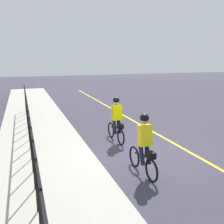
% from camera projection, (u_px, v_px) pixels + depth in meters
% --- Properties ---
extents(ground_plane, '(80.00, 80.00, 0.00)m').
position_uv_depth(ground_plane, '(145.00, 154.00, 8.94)').
color(ground_plane, '#3A3746').
extents(lane_line_centre, '(36.00, 0.12, 0.01)m').
position_uv_depth(lane_line_centre, '(183.00, 148.00, 9.47)').
color(lane_line_centre, yellow).
rests_on(lane_line_centre, ground).
extents(sidewalk, '(40.00, 3.20, 0.15)m').
position_uv_depth(sidewalk, '(46.00, 166.00, 7.81)').
color(sidewalk, '#B1ADA6').
rests_on(sidewalk, ground).
extents(iron_fence, '(15.05, 0.04, 1.60)m').
position_uv_depth(iron_fence, '(29.00, 123.00, 8.35)').
color(iron_fence, black).
rests_on(iron_fence, sidewalk).
extents(cyclist_lead, '(1.71, 0.37, 1.83)m').
position_uv_depth(cyclist_lead, '(144.00, 145.00, 7.17)').
color(cyclist_lead, black).
rests_on(cyclist_lead, ground).
extents(cyclist_follow, '(1.71, 0.37, 1.83)m').
position_uv_depth(cyclist_follow, '(116.00, 120.00, 10.06)').
color(cyclist_follow, black).
rests_on(cyclist_follow, ground).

